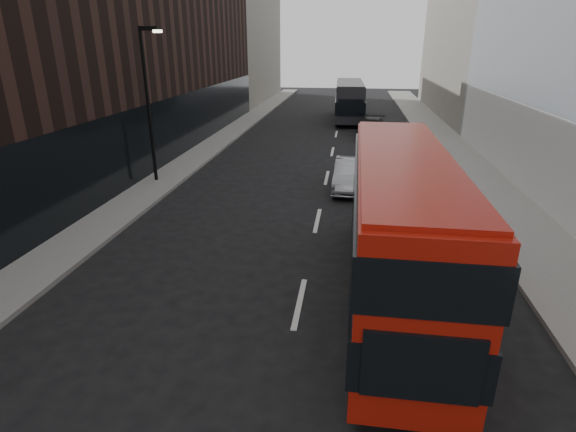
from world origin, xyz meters
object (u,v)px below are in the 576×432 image
at_px(red_bus, 399,223).
at_px(grey_bus, 349,100).
at_px(car_c, 371,128).
at_px(street_lamp, 149,96).
at_px(car_b, 351,174).
at_px(car_a, 396,198).

relative_size(red_bus, grey_bus, 0.96).
bearing_deg(grey_bus, car_c, -78.86).
distance_m(street_lamp, car_b, 10.04).
height_order(red_bus, car_a, red_bus).
bearing_deg(car_a, street_lamp, 170.47).
bearing_deg(street_lamp, grey_bus, 66.78).
bearing_deg(car_a, grey_bus, 99.32).
relative_size(car_a, car_c, 0.82).
height_order(red_bus, car_c, red_bus).
xyz_separation_m(street_lamp, car_b, (9.41, 0.35, -3.49)).
xyz_separation_m(street_lamp, car_c, (10.78, 13.33, -3.52)).
bearing_deg(car_b, car_c, 85.76).
height_order(red_bus, grey_bus, red_bus).
height_order(street_lamp, car_b, street_lamp).
relative_size(red_bus, car_c, 2.17).
relative_size(street_lamp, car_a, 1.89).
bearing_deg(red_bus, grey_bus, 93.38).
bearing_deg(car_b, red_bus, -80.97).
xyz_separation_m(grey_bus, car_a, (2.26, -23.71, -1.13)).
bearing_deg(car_c, car_a, -80.60).
xyz_separation_m(street_lamp, car_a, (11.28, -2.69, -3.55)).
distance_m(grey_bus, car_c, 7.97).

